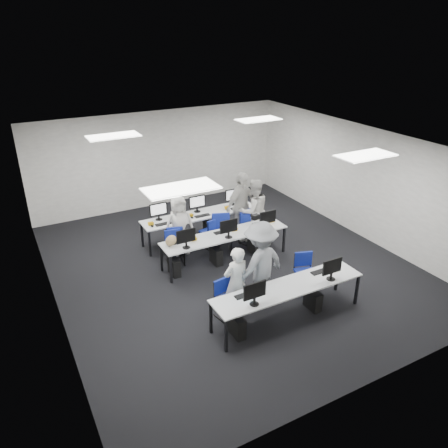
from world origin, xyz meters
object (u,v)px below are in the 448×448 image
desk_front (288,289)px  chair_3 (222,240)px  student_3 (241,206)px  photographer (260,264)px  chair_5 (175,245)px  student_0 (236,282)px  desk_mid (225,236)px  chair_4 (250,234)px  chair_7 (246,231)px  chair_1 (304,279)px  chair_6 (210,237)px  student_2 (179,225)px  chair_0 (227,306)px  student_1 (254,211)px  chair_2 (175,254)px

desk_front → chair_3: (0.17, 3.10, -0.37)m
student_3 → photographer: 3.07m
chair_5 → student_0: 2.94m
desk_mid → chair_4: bearing=26.4°
chair_3 → chair_7: (0.86, 0.23, -0.04)m
chair_1 → student_3: size_ratio=0.45×
chair_6 → chair_7: chair_7 is taller
student_3 → photographer: bearing=-133.9°
desk_mid → chair_6: bearing=88.7°
chair_3 → student_3: bearing=49.1°
chair_5 → student_2: student_2 is taller
student_2 → chair_6: bearing=-0.0°
chair_0 → chair_5: (0.08, 2.91, 0.01)m
student_3 → chair_1: bearing=-111.9°
desk_front → student_2: size_ratio=2.07×
student_2 → photographer: bearing=-74.9°
student_1 → student_3: size_ratio=0.93×
desk_front → student_3: (0.98, 3.52, 0.26)m
chair_4 → student_2: bearing=147.0°
chair_7 → chair_2: bearing=-152.0°
student_0 → student_2: size_ratio=0.98×
desk_mid → chair_3: bearing=70.9°
chair_0 → student_0: (0.21, 0.01, 0.50)m
student_1 → chair_6: bearing=-8.4°
student_0 → student_2: bearing=-93.6°
chair_2 → student_2: size_ratio=0.54×
chair_4 → student_0: bearing=-146.9°
desk_mid → chair_6: (0.02, 0.89, -0.42)m
chair_5 → photographer: 2.97m
desk_front → student_2: (-0.80, 3.54, 0.09)m
chair_1 → chair_4: (0.11, 2.47, 0.01)m
chair_7 → student_1: size_ratio=0.49×
desk_front → chair_5: (-0.97, 3.49, -0.41)m
chair_0 → chair_4: chair_4 is taller
chair_7 → photographer: 2.98m
chair_3 → student_0: size_ratio=0.64×
chair_1 → chair_6: (-0.91, 2.84, -0.01)m
chair_6 → chair_7: 1.02m
chair_4 → photographer: (-1.26, -2.42, 0.65)m
chair_2 → student_0: bearing=-74.5°
student_0 → photographer: 0.65m
chair_3 → chair_5: size_ratio=1.15×
chair_1 → chair_2: (-2.06, 2.44, -0.01)m
chair_0 → desk_front: bearing=-39.4°
desk_mid → chair_0: size_ratio=3.94×
chair_7 → student_0: 3.35m
chair_4 → student_2: student_2 is taller
chair_1 → chair_4: 2.48m
desk_mid → chair_5: size_ratio=3.77×
photographer → chair_6: bearing=-105.9°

